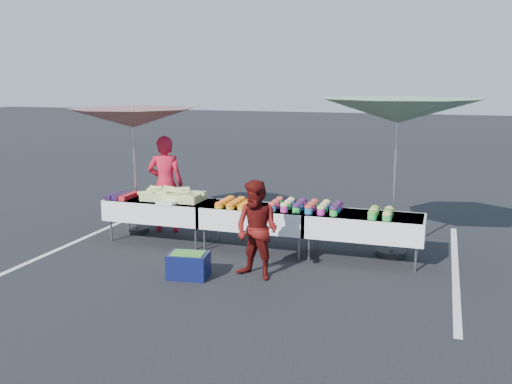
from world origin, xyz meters
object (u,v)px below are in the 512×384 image
(table_center, at_px, (256,216))
(umbrella_right, at_px, (398,112))
(vendor, at_px, (166,184))
(table_left, at_px, (160,209))
(umbrella_left, at_px, (133,119))
(storage_bin, at_px, (189,265))
(table_right, at_px, (364,225))
(customer, at_px, (257,230))

(table_center, relative_size, umbrella_right, 0.63)
(table_center, height_order, umbrella_right, umbrella_right)
(table_center, bearing_deg, vendor, 162.78)
(table_left, height_order, vendor, vendor)
(umbrella_left, xyz_separation_m, umbrella_right, (4.71, -0.00, 0.21))
(table_left, relative_size, storage_bin, 3.00)
(umbrella_right, bearing_deg, table_right, -135.43)
(table_left, bearing_deg, storage_bin, -51.06)
(table_right, distance_m, vendor, 3.85)
(table_left, relative_size, table_right, 1.00)
(umbrella_left, relative_size, storage_bin, 4.36)
(table_center, xyz_separation_m, vendor, (-1.99, 0.62, 0.33))
(storage_bin, bearing_deg, table_right, 26.86)
(vendor, distance_m, customer, 3.11)
(table_left, distance_m, umbrella_left, 1.74)
(storage_bin, bearing_deg, customer, 9.13)
(table_right, relative_size, storage_bin, 3.00)
(table_left, relative_size, vendor, 1.02)
(umbrella_right, bearing_deg, storage_bin, -143.61)
(table_right, xyz_separation_m, vendor, (-3.79, 0.62, 0.33))
(vendor, bearing_deg, customer, 127.97)
(table_center, relative_size, vendor, 1.02)
(table_right, bearing_deg, table_left, 180.00)
(table_left, distance_m, storage_bin, 2.09)
(table_left, height_order, table_center, same)
(table_left, bearing_deg, umbrella_left, 150.26)
(table_left, xyz_separation_m, table_right, (3.60, 0.00, 0.00))
(table_center, xyz_separation_m, storage_bin, (-0.51, -1.60, -0.39))
(umbrella_left, bearing_deg, table_right, -5.31)
(umbrella_left, bearing_deg, table_left, -29.74)
(umbrella_right, distance_m, storage_bin, 4.00)
(table_left, xyz_separation_m, umbrella_left, (-0.70, 0.40, 1.54))
(table_center, distance_m, umbrella_right, 2.85)
(umbrella_right, bearing_deg, table_center, -169.72)
(umbrella_right, bearing_deg, umbrella_left, 180.00)
(table_left, height_order, table_right, same)
(umbrella_left, height_order, umbrella_right, umbrella_right)
(table_center, relative_size, storage_bin, 3.00)
(vendor, height_order, umbrella_right, umbrella_right)
(customer, height_order, storage_bin, customer)
(vendor, distance_m, storage_bin, 2.76)
(umbrella_left, xyz_separation_m, storage_bin, (1.99, -2.00, -1.94))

